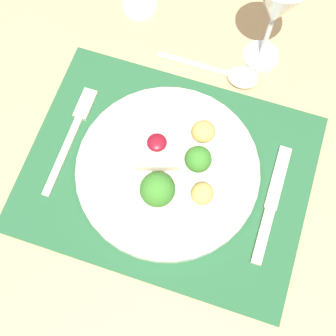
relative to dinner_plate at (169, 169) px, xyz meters
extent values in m
plane|color=#4C4742|center=(0.00, 0.00, -0.79)|extent=(8.00, 8.00, 0.00)
cube|color=tan|center=(0.00, 0.00, -0.03)|extent=(1.40, 1.19, 0.03)
cube|color=#235633|center=(0.00, 0.00, -0.02)|extent=(0.46, 0.35, 0.00)
cylinder|color=silver|center=(0.00, 0.00, -0.01)|extent=(0.30, 0.30, 0.02)
torus|color=silver|center=(0.00, 0.00, 0.00)|extent=(0.30, 0.30, 0.01)
cube|color=beige|center=(-0.03, 0.03, 0.01)|extent=(0.09, 0.10, 0.02)
ellipsoid|color=maroon|center=(-0.03, 0.03, 0.03)|extent=(0.03, 0.03, 0.01)
cylinder|color=#84B256|center=(0.04, 0.02, 0.01)|extent=(0.01, 0.01, 0.02)
sphere|color=#387A28|center=(0.04, 0.02, 0.03)|extent=(0.04, 0.04, 0.04)
cylinder|color=#84B256|center=(0.00, -0.05, 0.01)|extent=(0.01, 0.01, 0.02)
sphere|color=#387A28|center=(0.00, -0.05, 0.04)|extent=(0.05, 0.05, 0.05)
ellipsoid|color=tan|center=(0.06, -0.03, 0.01)|extent=(0.04, 0.04, 0.03)
ellipsoid|color=tan|center=(0.03, 0.07, 0.02)|extent=(0.05, 0.05, 0.03)
cube|color=beige|center=(-0.17, -0.03, -0.01)|extent=(0.01, 0.14, 0.01)
cube|color=beige|center=(-0.17, 0.07, -0.01)|extent=(0.02, 0.06, 0.01)
cube|color=beige|center=(0.17, -0.05, -0.01)|extent=(0.02, 0.09, 0.01)
cube|color=beige|center=(0.17, 0.05, -0.01)|extent=(0.02, 0.11, 0.00)
cube|color=beige|center=(-0.02, 0.21, -0.02)|extent=(0.13, 0.01, 0.01)
ellipsoid|color=beige|center=(0.07, 0.21, -0.01)|extent=(0.06, 0.05, 0.02)
cylinder|color=white|center=(0.09, 0.26, -0.02)|extent=(0.06, 0.06, 0.01)
cylinder|color=white|center=(0.09, 0.26, 0.03)|extent=(0.01, 0.01, 0.09)
cone|color=white|center=(0.09, 0.26, 0.13)|extent=(0.09, 0.09, 0.10)
cylinder|color=white|center=(-0.15, 0.30, -0.02)|extent=(0.06, 0.06, 0.01)
camera|label=1|loc=(0.08, -0.24, 0.70)|focal=50.00mm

